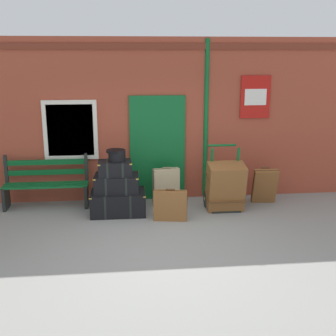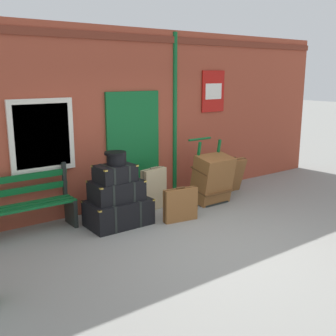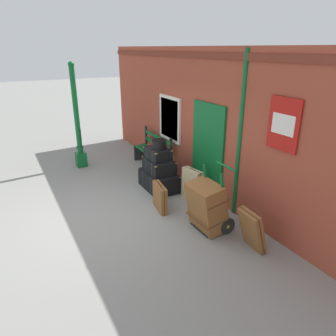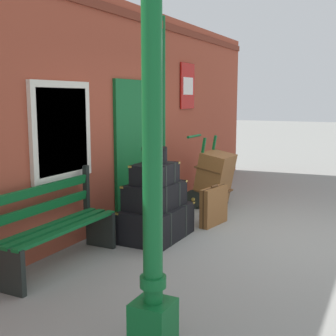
{
  "view_description": "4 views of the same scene",
  "coord_description": "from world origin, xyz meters",
  "px_view_note": "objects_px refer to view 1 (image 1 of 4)",
  "views": [
    {
      "loc": [
        -0.55,
        -6.14,
        2.9
      ],
      "look_at": [
        0.28,
        1.86,
        0.79
      ],
      "focal_mm": 47.03,
      "sensor_mm": 36.0,
      "label": 1
    },
    {
      "loc": [
        -3.82,
        -3.92,
        2.4
      ],
      "look_at": [
        0.5,
        1.86,
        0.75
      ],
      "focal_mm": 43.96,
      "sensor_mm": 36.0,
      "label": 2
    },
    {
      "loc": [
        5.38,
        -1.44,
        3.17
      ],
      "look_at": [
        -0.16,
        1.59,
        0.71
      ],
      "focal_mm": 33.21,
      "sensor_mm": 36.0,
      "label": 3
    },
    {
      "loc": [
        -5.76,
        -1.05,
        1.84
      ],
      "look_at": [
        -0.14,
        1.73,
        0.85
      ],
      "focal_mm": 48.13,
      "sensor_mm": 36.0,
      "label": 4
    }
  ],
  "objects_px": {
    "steamer_trunk_base": "(118,203)",
    "platform_bench": "(46,184)",
    "porters_trolley": "(223,194)",
    "suitcase_caramel": "(265,186)",
    "steamer_trunk_top": "(115,168)",
    "round_hatbox": "(117,155)",
    "suitcase_oxblood": "(170,206)",
    "suitcase_brown": "(166,187)",
    "steamer_trunk_middle": "(117,183)",
    "large_brown_trunk": "(225,187)"
  },
  "relations": [
    {
      "from": "suitcase_brown",
      "to": "suitcase_caramel",
      "type": "bearing_deg",
      "value": -2.2
    },
    {
      "from": "platform_bench",
      "to": "large_brown_trunk",
      "type": "height_order",
      "value": "platform_bench"
    },
    {
      "from": "porters_trolley",
      "to": "steamer_trunk_base",
      "type": "bearing_deg",
      "value": -176.44
    },
    {
      "from": "platform_bench",
      "to": "large_brown_trunk",
      "type": "xyz_separation_m",
      "value": [
        3.38,
        -0.58,
        0.03
      ]
    },
    {
      "from": "steamer_trunk_top",
      "to": "platform_bench",
      "type": "bearing_deg",
      "value": 158.53
    },
    {
      "from": "platform_bench",
      "to": "suitcase_brown",
      "type": "height_order",
      "value": "platform_bench"
    },
    {
      "from": "steamer_trunk_base",
      "to": "steamer_trunk_middle",
      "type": "bearing_deg",
      "value": 126.96
    },
    {
      "from": "suitcase_brown",
      "to": "suitcase_caramel",
      "type": "xyz_separation_m",
      "value": [
        1.94,
        -0.07,
        -0.01
      ]
    },
    {
      "from": "round_hatbox",
      "to": "suitcase_brown",
      "type": "relative_size",
      "value": 0.44
    },
    {
      "from": "porters_trolley",
      "to": "suitcase_oxblood",
      "type": "xyz_separation_m",
      "value": [
        -1.08,
        -0.57,
        0.0
      ]
    },
    {
      "from": "platform_bench",
      "to": "suitcase_oxblood",
      "type": "height_order",
      "value": "platform_bench"
    },
    {
      "from": "steamer_trunk_base",
      "to": "porters_trolley",
      "type": "relative_size",
      "value": 0.84
    },
    {
      "from": "large_brown_trunk",
      "to": "suitcase_oxblood",
      "type": "xyz_separation_m",
      "value": [
        -1.08,
        -0.4,
        -0.19
      ]
    },
    {
      "from": "steamer_trunk_base",
      "to": "steamer_trunk_top",
      "type": "bearing_deg",
      "value": 173.42
    },
    {
      "from": "platform_bench",
      "to": "large_brown_trunk",
      "type": "bearing_deg",
      "value": -9.67
    },
    {
      "from": "steamer_trunk_middle",
      "to": "suitcase_brown",
      "type": "bearing_deg",
      "value": 18.31
    },
    {
      "from": "steamer_trunk_top",
      "to": "suitcase_caramel",
      "type": "relative_size",
      "value": 0.85
    },
    {
      "from": "platform_bench",
      "to": "porters_trolley",
      "type": "xyz_separation_m",
      "value": [
        3.38,
        -0.4,
        -0.17
      ]
    },
    {
      "from": "suitcase_caramel",
      "to": "platform_bench",
      "type": "bearing_deg",
      "value": 176.34
    },
    {
      "from": "round_hatbox",
      "to": "suitcase_brown",
      "type": "height_order",
      "value": "round_hatbox"
    },
    {
      "from": "suitcase_brown",
      "to": "steamer_trunk_middle",
      "type": "bearing_deg",
      "value": -161.69
    },
    {
      "from": "platform_bench",
      "to": "steamer_trunk_base",
      "type": "relative_size",
      "value": 1.58
    },
    {
      "from": "steamer_trunk_base",
      "to": "large_brown_trunk",
      "type": "distance_m",
      "value": 2.03
    },
    {
      "from": "steamer_trunk_base",
      "to": "porters_trolley",
      "type": "bearing_deg",
      "value": 3.56
    },
    {
      "from": "round_hatbox",
      "to": "porters_trolley",
      "type": "relative_size",
      "value": 0.29
    },
    {
      "from": "round_hatbox",
      "to": "porters_trolley",
      "type": "bearing_deg",
      "value": 2.91
    },
    {
      "from": "porters_trolley",
      "to": "large_brown_trunk",
      "type": "bearing_deg",
      "value": -90.0
    },
    {
      "from": "platform_bench",
      "to": "steamer_trunk_base",
      "type": "height_order",
      "value": "platform_bench"
    },
    {
      "from": "platform_bench",
      "to": "steamer_trunk_top",
      "type": "height_order",
      "value": "platform_bench"
    },
    {
      "from": "steamer_trunk_middle",
      "to": "round_hatbox",
      "type": "distance_m",
      "value": 0.54
    },
    {
      "from": "porters_trolley",
      "to": "large_brown_trunk",
      "type": "height_order",
      "value": "porters_trolley"
    },
    {
      "from": "suitcase_oxblood",
      "to": "suitcase_caramel",
      "type": "relative_size",
      "value": 0.82
    },
    {
      "from": "suitcase_oxblood",
      "to": "suitcase_caramel",
      "type": "xyz_separation_m",
      "value": [
        1.95,
        0.71,
        0.08
      ]
    },
    {
      "from": "steamer_trunk_base",
      "to": "suitcase_oxblood",
      "type": "xyz_separation_m",
      "value": [
        0.93,
        -0.45,
        0.07
      ]
    },
    {
      "from": "steamer_trunk_top",
      "to": "porters_trolley",
      "type": "xyz_separation_m",
      "value": [
        2.05,
        0.12,
        -0.6
      ]
    },
    {
      "from": "round_hatbox",
      "to": "suitcase_oxblood",
      "type": "relative_size",
      "value": 0.58
    },
    {
      "from": "steamer_trunk_top",
      "to": "suitcase_caramel",
      "type": "distance_m",
      "value": 2.97
    },
    {
      "from": "steamer_trunk_base",
      "to": "large_brown_trunk",
      "type": "height_order",
      "value": "large_brown_trunk"
    },
    {
      "from": "steamer_trunk_base",
      "to": "platform_bench",
      "type": "bearing_deg",
      "value": 158.94
    },
    {
      "from": "platform_bench",
      "to": "suitcase_oxblood",
      "type": "distance_m",
      "value": 2.5
    },
    {
      "from": "suitcase_caramel",
      "to": "porters_trolley",
      "type": "bearing_deg",
      "value": -171.27
    },
    {
      "from": "suitcase_oxblood",
      "to": "suitcase_caramel",
      "type": "height_order",
      "value": "suitcase_caramel"
    },
    {
      "from": "suitcase_brown",
      "to": "round_hatbox",
      "type": "bearing_deg",
      "value": -161.62
    },
    {
      "from": "porters_trolley",
      "to": "suitcase_caramel",
      "type": "distance_m",
      "value": 0.88
    },
    {
      "from": "steamer_trunk_top",
      "to": "round_hatbox",
      "type": "relative_size",
      "value": 1.8
    },
    {
      "from": "suitcase_oxblood",
      "to": "steamer_trunk_middle",
      "type": "bearing_deg",
      "value": 153.47
    },
    {
      "from": "platform_bench",
      "to": "suitcase_caramel",
      "type": "distance_m",
      "value": 4.25
    },
    {
      "from": "steamer_trunk_middle",
      "to": "round_hatbox",
      "type": "relative_size",
      "value": 2.4
    },
    {
      "from": "porters_trolley",
      "to": "suitcase_brown",
      "type": "relative_size",
      "value": 1.53
    },
    {
      "from": "round_hatbox",
      "to": "suitcase_caramel",
      "type": "xyz_separation_m",
      "value": [
        2.87,
        0.23,
        -0.76
      ]
    }
  ]
}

